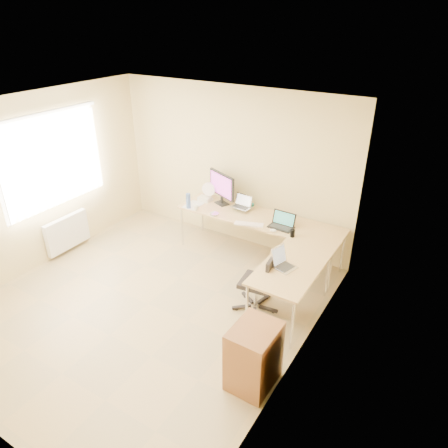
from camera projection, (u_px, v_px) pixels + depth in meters
The scene contains 25 objects.
floor at pixel (148, 304), 5.67m from camera, with size 4.50×4.50×0.00m, color tan.
ceiling at pixel (128, 112), 4.47m from camera, with size 4.50×4.50×0.00m, color white.
wall_back at pixel (232, 167), 6.77m from camera, with size 4.50×4.50×0.00m, color #D7C280.
wall_left at pixel (31, 186), 6.05m from camera, with size 4.50×4.50×0.00m, color #D7C280.
wall_right at pixel (299, 270), 4.09m from camera, with size 4.50×4.50×0.00m, color #D7C280.
desk_main at pixel (258, 238), 6.56m from camera, with size 2.65×0.70×0.73m, color tan.
desk_return at pixel (289, 290), 5.35m from camera, with size 0.70×1.30×0.73m, color tan.
monitor at pixel (222, 189), 6.72m from camera, with size 0.63×0.20×0.54m, color black.
book_stack at pixel (244, 206), 6.71m from camera, with size 0.20×0.28×0.05m, color #156567.
laptop_center at pixel (241, 202), 6.56m from camera, with size 0.31×0.23×0.20m, color silver.
laptop_black at pixel (281, 221), 6.05m from camera, with size 0.36×0.26×0.23m, color black.
keyboard at pixel (249, 224), 6.17m from camera, with size 0.43×0.12×0.02m, color silver.
mouse at pixel (273, 230), 5.98m from camera, with size 0.10×0.06×0.04m, color silver.
mug at pixel (196, 208), 6.61m from camera, with size 0.09×0.09×0.09m, color white.
cd_stack at pixel (214, 214), 6.46m from camera, with size 0.14×0.14×0.03m, color silver.
water_bottle at pixel (188, 201), 6.63m from camera, with size 0.07×0.07×0.25m, color #4264A9.
papers at pixel (193, 205), 6.79m from camera, with size 0.24×0.34×0.01m, color silver.
white_box at pixel (205, 199), 6.93m from camera, with size 0.20×0.15×0.07m, color beige.
desk_fan at pixel (210, 192), 6.92m from camera, with size 0.23×0.23×0.29m, color white.
black_cup at pixel (293, 233), 5.83m from camera, with size 0.06×0.06×0.11m, color black.
laptop_return at pixel (285, 260), 5.11m from camera, with size 0.24×0.31×0.21m, color silver.
office_chair at pixel (256, 277), 5.38m from camera, with size 0.52×0.52×0.86m, color black.
cabinet at pixel (254, 357), 4.33m from camera, with size 0.44×0.54×0.75m, color #9A5031.
radiator at pixel (67, 233), 6.75m from camera, with size 0.09×0.80×0.55m, color white.
window at pixel (52, 162), 6.21m from camera, with size 0.10×1.80×1.40m, color white.
Camera 1 is at (3.26, -3.31, 3.59)m, focal length 33.17 mm.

